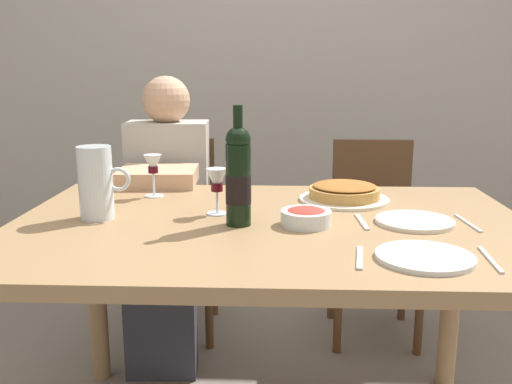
# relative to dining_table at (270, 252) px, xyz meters

# --- Properties ---
(back_wall) EXTENTS (8.00, 0.10, 2.80)m
(back_wall) POSITION_rel_dining_table_xyz_m (0.00, 1.94, 0.73)
(back_wall) COLOR #B2ADA3
(back_wall) RESTS_ON ground
(dining_table) EXTENTS (1.50, 1.00, 0.76)m
(dining_table) POSITION_rel_dining_table_xyz_m (0.00, 0.00, 0.00)
(dining_table) COLOR #9E7A51
(dining_table) RESTS_ON ground
(wine_bottle) EXTENTS (0.07, 0.07, 0.34)m
(wine_bottle) POSITION_rel_dining_table_xyz_m (-0.09, -0.04, 0.23)
(wine_bottle) COLOR black
(wine_bottle) RESTS_ON dining_table
(water_pitcher) EXTENTS (0.15, 0.10, 0.21)m
(water_pitcher) POSITION_rel_dining_table_xyz_m (-0.51, 0.01, 0.19)
(water_pitcher) COLOR silver
(water_pitcher) RESTS_ON dining_table
(baked_tart) EXTENTS (0.30, 0.30, 0.06)m
(baked_tart) POSITION_rel_dining_table_xyz_m (0.24, 0.27, 0.12)
(baked_tart) COLOR silver
(baked_tart) RESTS_ON dining_table
(salad_bowl) EXTENTS (0.14, 0.14, 0.05)m
(salad_bowl) POSITION_rel_dining_table_xyz_m (0.10, -0.03, 0.12)
(salad_bowl) COLOR silver
(salad_bowl) RESTS_ON dining_table
(wine_glass_left_diner) EXTENTS (0.06, 0.06, 0.15)m
(wine_glass_left_diner) POSITION_rel_dining_table_xyz_m (-0.41, 0.30, 0.20)
(wine_glass_left_diner) COLOR silver
(wine_glass_left_diner) RESTS_ON dining_table
(wine_glass_centre) EXTENTS (0.07, 0.07, 0.14)m
(wine_glass_centre) POSITION_rel_dining_table_xyz_m (-0.16, 0.08, 0.19)
(wine_glass_centre) COLOR silver
(wine_glass_centre) RESTS_ON dining_table
(dinner_plate_left_setting) EXTENTS (0.22, 0.22, 0.01)m
(dinner_plate_left_setting) POSITION_rel_dining_table_xyz_m (0.41, -0.00, 0.10)
(dinner_plate_left_setting) COLOR silver
(dinner_plate_left_setting) RESTS_ON dining_table
(dinner_plate_right_setting) EXTENTS (0.23, 0.23, 0.01)m
(dinner_plate_right_setting) POSITION_rel_dining_table_xyz_m (0.36, -0.31, 0.10)
(dinner_plate_right_setting) COLOR silver
(dinner_plate_right_setting) RESTS_ON dining_table
(fork_left_setting) EXTENTS (0.02, 0.16, 0.00)m
(fork_left_setting) POSITION_rel_dining_table_xyz_m (0.26, -0.00, 0.09)
(fork_left_setting) COLOR silver
(fork_left_setting) RESTS_ON dining_table
(knife_left_setting) EXTENTS (0.02, 0.18, 0.00)m
(knife_left_setting) POSITION_rel_dining_table_xyz_m (0.56, -0.00, 0.09)
(knife_left_setting) COLOR silver
(knife_left_setting) RESTS_ON dining_table
(knife_right_setting) EXTENTS (0.02, 0.18, 0.00)m
(knife_right_setting) POSITION_rel_dining_table_xyz_m (0.51, -0.31, 0.09)
(knife_right_setting) COLOR silver
(knife_right_setting) RESTS_ON dining_table
(spoon_right_setting) EXTENTS (0.04, 0.16, 0.00)m
(spoon_right_setting) POSITION_rel_dining_table_xyz_m (0.21, -0.31, 0.09)
(spoon_right_setting) COLOR silver
(spoon_right_setting) RESTS_ON dining_table
(chair_left) EXTENTS (0.42, 0.42, 0.87)m
(chair_left) POSITION_rel_dining_table_xyz_m (-0.45, 0.91, -0.17)
(chair_left) COLOR brown
(chair_left) RESTS_ON ground
(diner_left) EXTENTS (0.35, 0.52, 1.16)m
(diner_left) POSITION_rel_dining_table_xyz_m (-0.44, 0.67, -0.05)
(diner_left) COLOR #B7B2A8
(diner_left) RESTS_ON ground
(chair_right) EXTENTS (0.40, 0.40, 0.87)m
(chair_right) POSITION_rel_dining_table_xyz_m (0.45, 0.90, -0.17)
(chair_right) COLOR brown
(chair_right) RESTS_ON ground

